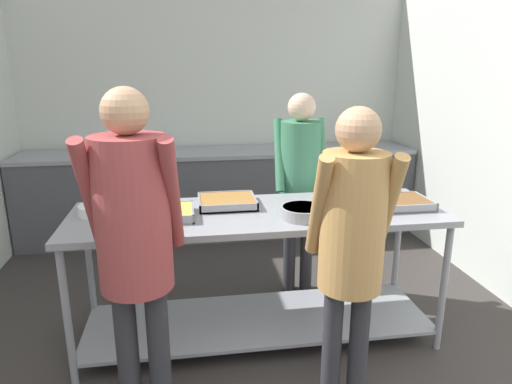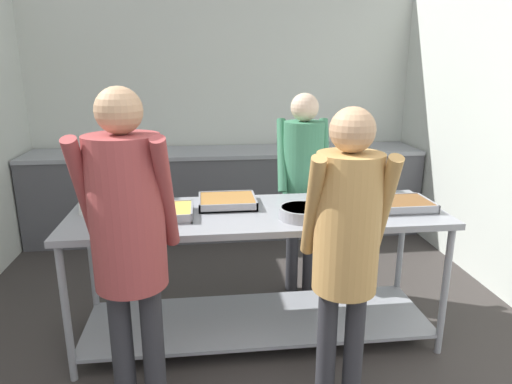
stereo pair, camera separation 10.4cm
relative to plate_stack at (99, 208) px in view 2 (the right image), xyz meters
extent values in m
cube|color=silver|center=(0.91, 2.27, 0.40)|extent=(4.25, 0.06, 2.65)
cube|color=#4C4C51|center=(0.91, 1.90, -0.48)|extent=(4.09, 0.62, 0.88)
cube|color=gray|center=(0.91, 1.90, -0.02)|extent=(4.09, 0.65, 0.04)
cube|color=black|center=(1.60, 1.90, -0.02)|extent=(0.52, 0.36, 0.02)
cube|color=gray|center=(1.00, -0.10, -0.05)|extent=(2.37, 0.76, 0.04)
cube|color=gray|center=(1.00, -0.10, -0.81)|extent=(2.29, 0.68, 0.02)
cylinder|color=gray|center=(-0.13, -0.43, -0.50)|extent=(0.04, 0.04, 0.86)
cylinder|color=gray|center=(2.13, -0.43, -0.50)|extent=(0.04, 0.04, 0.86)
cylinder|color=gray|center=(-0.13, 0.22, -0.50)|extent=(0.04, 0.04, 0.86)
cylinder|color=gray|center=(2.13, 0.22, -0.50)|extent=(0.04, 0.04, 0.86)
cylinder|color=white|center=(0.00, 0.00, -0.02)|extent=(0.24, 0.24, 0.01)
cylinder|color=white|center=(0.00, 0.00, -0.01)|extent=(0.24, 0.24, 0.01)
cylinder|color=white|center=(0.00, 0.00, 0.00)|extent=(0.23, 0.23, 0.01)
cylinder|color=white|center=(0.00, 0.00, 0.01)|extent=(0.23, 0.23, 0.01)
cylinder|color=white|center=(0.00, 0.00, 0.02)|extent=(0.23, 0.23, 0.01)
cube|color=gray|center=(0.37, -0.13, -0.02)|extent=(0.44, 0.31, 0.01)
cube|color=gold|center=(0.37, -0.13, 0.00)|extent=(0.42, 0.29, 0.04)
cube|color=gray|center=(0.37, -0.28, 0.00)|extent=(0.44, 0.01, 0.05)
cube|color=gray|center=(0.37, 0.02, 0.00)|extent=(0.44, 0.01, 0.05)
cube|color=gray|center=(0.16, -0.13, 0.00)|extent=(0.01, 0.31, 0.05)
cube|color=gray|center=(0.59, -0.13, 0.00)|extent=(0.01, 0.31, 0.05)
cube|color=gray|center=(0.82, 0.05, -0.02)|extent=(0.38, 0.33, 0.01)
cube|color=#9E6B33|center=(0.82, 0.05, 0.00)|extent=(0.35, 0.30, 0.04)
cube|color=gray|center=(0.82, -0.11, 0.00)|extent=(0.38, 0.01, 0.05)
cube|color=gray|center=(0.82, 0.21, 0.00)|extent=(0.38, 0.01, 0.05)
cube|color=gray|center=(0.63, 0.05, 0.00)|extent=(0.01, 0.33, 0.05)
cube|color=gray|center=(1.00, 0.05, 0.00)|extent=(0.01, 0.33, 0.05)
cylinder|color=gray|center=(1.25, -0.26, 0.01)|extent=(0.29, 0.29, 0.07)
cylinder|color=brown|center=(1.25, -0.26, 0.03)|extent=(0.25, 0.25, 0.01)
cylinder|color=black|center=(1.46, -0.26, 0.03)|extent=(0.14, 0.02, 0.02)
cylinder|color=silver|center=(1.61, -0.20, 0.00)|extent=(0.21, 0.21, 0.06)
sphere|color=#2D702D|center=(1.66, -0.19, 0.04)|extent=(0.05, 0.05, 0.05)
sphere|color=#2D702D|center=(1.61, -0.15, 0.04)|extent=(0.06, 0.06, 0.06)
sphere|color=#2D702D|center=(1.58, -0.21, 0.04)|extent=(0.05, 0.05, 0.05)
sphere|color=#2D702D|center=(1.60, -0.22, 0.04)|extent=(0.07, 0.07, 0.07)
cube|color=gray|center=(1.93, -0.14, -0.02)|extent=(0.38, 0.31, 0.01)
cube|color=brown|center=(1.93, -0.14, 0.00)|extent=(0.35, 0.29, 0.04)
cube|color=gray|center=(1.93, -0.29, 0.00)|extent=(0.38, 0.01, 0.05)
cube|color=gray|center=(1.93, 0.01, 0.00)|extent=(0.38, 0.01, 0.05)
cube|color=gray|center=(1.75, -0.14, 0.00)|extent=(0.01, 0.31, 0.05)
cube|color=gray|center=(2.12, -0.14, 0.00)|extent=(0.01, 0.31, 0.05)
cylinder|color=#2D2D33|center=(0.23, -0.79, -0.54)|extent=(0.11, 0.11, 0.78)
cylinder|color=#2D2D33|center=(0.39, -0.80, -0.54)|extent=(0.11, 0.11, 0.78)
cylinder|color=#993D3D|center=(0.13, -0.78, 0.30)|extent=(0.10, 0.33, 0.58)
cylinder|color=#993D3D|center=(0.49, -0.81, 0.30)|extent=(0.10, 0.33, 0.58)
cylinder|color=#993D3D|center=(0.31, -0.79, 0.22)|extent=(0.34, 0.34, 0.72)
sphere|color=tan|center=(0.31, -0.79, 0.68)|extent=(0.21, 0.21, 0.21)
cylinder|color=#2D2D33|center=(1.26, -0.86, -0.56)|extent=(0.10, 0.10, 0.73)
cylinder|color=#2D2D33|center=(1.40, -0.87, -0.56)|extent=(0.10, 0.10, 0.73)
cylinder|color=tan|center=(1.17, -0.85, 0.23)|extent=(0.09, 0.31, 0.55)
cylinder|color=tan|center=(1.50, -0.88, 0.23)|extent=(0.09, 0.31, 0.55)
cylinder|color=tan|center=(1.33, -0.87, 0.15)|extent=(0.31, 0.31, 0.68)
sphere|color=tan|center=(1.33, -0.87, 0.59)|extent=(0.21, 0.21, 0.21)
cylinder|color=#2D2D33|center=(1.49, 0.50, -0.57)|extent=(0.10, 0.10, 0.72)
cylinder|color=#2D2D33|center=(1.36, 0.52, -0.57)|extent=(0.10, 0.10, 0.72)
cylinder|color=#3D7F5B|center=(1.59, 0.49, 0.21)|extent=(0.10, 0.31, 0.54)
cylinder|color=#3D7F5B|center=(1.26, 0.52, 0.21)|extent=(0.10, 0.31, 0.54)
cylinder|color=#3D7F5B|center=(1.42, 0.51, 0.13)|extent=(0.31, 0.31, 0.66)
sphere|color=beige|center=(1.42, 0.51, 0.56)|extent=(0.21, 0.21, 0.21)
cylinder|color=brown|center=(2.39, 1.85, 0.10)|extent=(0.08, 0.08, 0.21)
cone|color=brown|center=(2.39, 1.85, 0.25)|extent=(0.07, 0.07, 0.08)
cylinder|color=black|center=(2.39, 1.85, 0.30)|extent=(0.03, 0.03, 0.02)
camera|label=1|loc=(0.56, -2.82, 0.88)|focal=32.00mm
camera|label=2|loc=(0.67, -2.84, 0.88)|focal=32.00mm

